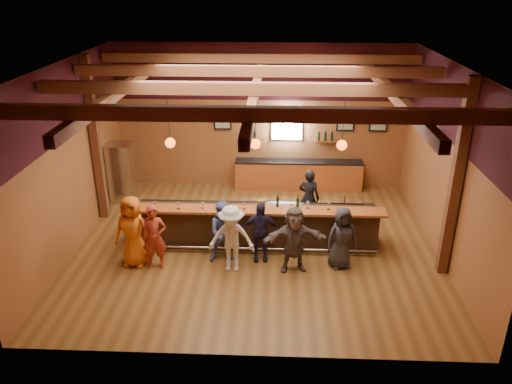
% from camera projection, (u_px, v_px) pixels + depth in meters
% --- Properties ---
extents(room, '(9.04, 9.00, 4.52)m').
position_uv_depth(room, '(256.00, 122.00, 11.44)').
color(room, brown).
rests_on(room, ground).
extents(bar_counter, '(6.30, 1.07, 1.11)m').
position_uv_depth(bar_counter, '(256.00, 224.00, 12.60)').
color(bar_counter, black).
rests_on(bar_counter, ground).
extents(back_bar_cabinet, '(4.00, 0.52, 0.95)m').
position_uv_depth(back_bar_cabinet, '(298.00, 175.00, 15.84)').
color(back_bar_cabinet, '#94441A').
rests_on(back_bar_cabinet, ground).
extents(window, '(0.95, 0.09, 0.95)m').
position_uv_depth(window, '(287.00, 125.00, 15.43)').
color(window, silver).
rests_on(window, room).
extents(framed_pictures, '(5.35, 0.05, 0.45)m').
position_uv_depth(framed_pictures, '(315.00, 124.00, 15.37)').
color(framed_pictures, black).
rests_on(framed_pictures, room).
extents(wine_shelves, '(3.00, 0.18, 0.30)m').
position_uv_depth(wine_shelves, '(287.00, 139.00, 15.55)').
color(wine_shelves, '#94441A').
rests_on(wine_shelves, room).
extents(pendant_lights, '(4.24, 0.24, 1.37)m').
position_uv_depth(pendant_lights, '(255.00, 144.00, 11.59)').
color(pendant_lights, black).
rests_on(pendant_lights, room).
extents(stainless_fridge, '(0.70, 0.70, 1.80)m').
position_uv_depth(stainless_fridge, '(122.00, 173.00, 14.86)').
color(stainless_fridge, silver).
rests_on(stainless_fridge, ground).
extents(customer_orange, '(0.92, 0.67, 1.73)m').
position_uv_depth(customer_orange, '(133.00, 231.00, 11.53)').
color(customer_orange, '#D26313').
rests_on(customer_orange, ground).
extents(customer_redvest, '(0.61, 0.43, 1.56)m').
position_uv_depth(customer_redvest, '(154.00, 237.00, 11.44)').
color(customer_redvest, '#A0311D').
rests_on(customer_redvest, ground).
extents(customer_denim, '(0.83, 0.69, 1.52)m').
position_uv_depth(customer_denim, '(224.00, 232.00, 11.73)').
color(customer_denim, '#4E659C').
rests_on(customer_denim, ground).
extents(customer_white, '(1.06, 0.62, 1.62)m').
position_uv_depth(customer_white, '(231.00, 239.00, 11.32)').
color(customer_white, silver).
rests_on(customer_white, ground).
extents(customer_navy, '(0.90, 0.43, 1.50)m').
position_uv_depth(customer_navy, '(260.00, 232.00, 11.76)').
color(customer_navy, '#1F1831').
rests_on(customer_navy, ground).
extents(customer_brown, '(1.54, 0.69, 1.60)m').
position_uv_depth(customer_brown, '(294.00, 239.00, 11.32)').
color(customer_brown, '#584C47').
rests_on(customer_brown, ground).
extents(customer_dark, '(0.84, 0.66, 1.50)m').
position_uv_depth(customer_dark, '(342.00, 238.00, 11.49)').
color(customer_dark, '#2A292C').
rests_on(customer_dark, ground).
extents(bartender, '(0.68, 0.56, 1.61)m').
position_uv_depth(bartender, '(309.00, 198.00, 13.42)').
color(bartender, black).
rests_on(bartender, ground).
extents(ice_bucket, '(0.21, 0.21, 0.23)m').
position_uv_depth(ice_bucket, '(261.00, 204.00, 12.06)').
color(ice_bucket, brown).
rests_on(ice_bucket, bar_counter).
extents(bottle_a, '(0.07, 0.07, 0.33)m').
position_uv_depth(bottle_a, '(278.00, 202.00, 12.14)').
color(bottle_a, black).
rests_on(bottle_a, bar_counter).
extents(bottle_b, '(0.07, 0.07, 0.32)m').
position_uv_depth(bottle_b, '(298.00, 202.00, 12.12)').
color(bottle_b, black).
rests_on(bottle_b, bar_counter).
extents(glass_a, '(0.08, 0.08, 0.17)m').
position_uv_depth(glass_a, '(154.00, 203.00, 12.08)').
color(glass_a, silver).
rests_on(glass_a, bar_counter).
extents(glass_b, '(0.08, 0.08, 0.18)m').
position_uv_depth(glass_b, '(178.00, 204.00, 12.02)').
color(glass_b, silver).
rests_on(glass_b, bar_counter).
extents(glass_c, '(0.07, 0.07, 0.17)m').
position_uv_depth(glass_c, '(202.00, 204.00, 12.06)').
color(glass_c, silver).
rests_on(glass_c, bar_counter).
extents(glass_d, '(0.07, 0.07, 0.16)m').
position_uv_depth(glass_d, '(216.00, 205.00, 12.00)').
color(glass_d, silver).
rests_on(glass_d, bar_counter).
extents(glass_e, '(0.07, 0.07, 0.16)m').
position_uv_depth(glass_e, '(244.00, 204.00, 12.03)').
color(glass_e, silver).
rests_on(glass_e, bar_counter).
extents(glass_f, '(0.08, 0.08, 0.18)m').
position_uv_depth(glass_f, '(291.00, 205.00, 11.97)').
color(glass_f, silver).
rests_on(glass_f, bar_counter).
extents(glass_g, '(0.09, 0.09, 0.19)m').
position_uv_depth(glass_g, '(308.00, 203.00, 12.06)').
color(glass_g, silver).
rests_on(glass_g, bar_counter).
extents(glass_h, '(0.08, 0.08, 0.19)m').
position_uv_depth(glass_h, '(329.00, 204.00, 11.99)').
color(glass_h, silver).
rests_on(glass_h, bar_counter).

